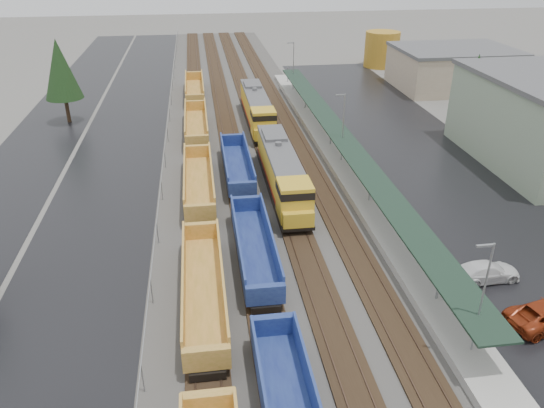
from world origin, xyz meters
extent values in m
cube|color=#302D2B|center=(0.00, 60.00, 0.04)|extent=(20.00, 160.00, 0.08)
cube|color=black|center=(-6.00, 60.00, 0.15)|extent=(2.60, 160.00, 0.15)
cube|color=#473326|center=(-6.72, 60.00, 0.27)|extent=(0.08, 160.00, 0.07)
cube|color=#473326|center=(-5.28, 60.00, 0.27)|extent=(0.08, 160.00, 0.07)
cube|color=black|center=(-2.00, 60.00, 0.15)|extent=(2.60, 160.00, 0.15)
cube|color=#473326|center=(-2.72, 60.00, 0.27)|extent=(0.08, 160.00, 0.07)
cube|color=#473326|center=(-1.28, 60.00, 0.27)|extent=(0.08, 160.00, 0.07)
cube|color=black|center=(2.00, 60.00, 0.15)|extent=(2.60, 160.00, 0.15)
cube|color=#473326|center=(1.28, 60.00, 0.27)|extent=(0.08, 160.00, 0.07)
cube|color=#473326|center=(2.72, 60.00, 0.27)|extent=(0.08, 160.00, 0.07)
cube|color=black|center=(6.00, 60.00, 0.15)|extent=(2.60, 160.00, 0.15)
cube|color=#473326|center=(5.28, 60.00, 0.27)|extent=(0.08, 160.00, 0.07)
cube|color=#473326|center=(6.72, 60.00, 0.27)|extent=(0.08, 160.00, 0.07)
cube|color=black|center=(-15.00, 60.00, 0.01)|extent=(10.00, 160.00, 0.02)
cube|color=black|center=(-25.00, 60.00, 0.01)|extent=(9.00, 160.00, 0.02)
cube|color=black|center=(19.00, 50.00, 0.01)|extent=(16.00, 100.00, 0.02)
cube|color=#9E9B93|center=(9.50, 50.00, 0.35)|extent=(3.00, 80.00, 0.70)
cylinder|color=gray|center=(9.50, 25.00, 1.90)|extent=(0.16, 0.16, 2.40)
cylinder|color=gray|center=(9.50, 40.00, 1.90)|extent=(0.16, 0.16, 2.40)
cylinder|color=gray|center=(9.50, 55.00, 1.90)|extent=(0.16, 0.16, 2.40)
cylinder|color=gray|center=(9.50, 70.00, 1.90)|extent=(0.16, 0.16, 2.40)
cylinder|color=gray|center=(9.50, 85.00, 1.90)|extent=(0.16, 0.16, 2.40)
cube|color=black|center=(9.50, 50.00, 3.20)|extent=(2.60, 65.00, 0.15)
cylinder|color=gray|center=(9.50, 20.00, 4.00)|extent=(0.12, 0.12, 8.00)
cube|color=gray|center=(9.00, 20.00, 7.90)|extent=(1.00, 0.15, 0.12)
cylinder|color=gray|center=(9.50, 50.00, 4.00)|extent=(0.12, 0.12, 8.00)
cube|color=gray|center=(9.00, 50.00, 7.90)|extent=(1.00, 0.15, 0.12)
cylinder|color=gray|center=(9.50, 80.00, 4.00)|extent=(0.12, 0.12, 8.00)
cube|color=gray|center=(9.00, 80.00, 7.90)|extent=(1.00, 0.15, 0.12)
cylinder|color=gray|center=(-9.50, 20.00, 1.00)|extent=(0.08, 0.08, 2.00)
cylinder|color=gray|center=(-9.50, 28.00, 1.00)|extent=(0.08, 0.08, 2.00)
cylinder|color=gray|center=(-9.50, 36.00, 1.00)|extent=(0.08, 0.08, 2.00)
cylinder|color=gray|center=(-9.50, 44.00, 1.00)|extent=(0.08, 0.08, 2.00)
cylinder|color=gray|center=(-9.50, 52.00, 1.00)|extent=(0.08, 0.08, 2.00)
cylinder|color=gray|center=(-9.50, 60.00, 1.00)|extent=(0.08, 0.08, 2.00)
cylinder|color=gray|center=(-9.50, 68.00, 1.00)|extent=(0.08, 0.08, 2.00)
cylinder|color=gray|center=(-9.50, 76.00, 1.00)|extent=(0.08, 0.08, 2.00)
cylinder|color=gray|center=(-9.50, 84.00, 1.00)|extent=(0.08, 0.08, 2.00)
cylinder|color=gray|center=(-9.50, 92.00, 1.00)|extent=(0.08, 0.08, 2.00)
cylinder|color=gray|center=(-9.50, 100.00, 1.00)|extent=(0.08, 0.08, 2.00)
cylinder|color=gray|center=(-9.50, 108.00, 1.00)|extent=(0.08, 0.08, 2.00)
cylinder|color=gray|center=(-9.50, 116.00, 1.00)|extent=(0.08, 0.08, 2.00)
cylinder|color=gray|center=(-9.50, 124.00, 1.00)|extent=(0.08, 0.08, 2.00)
cylinder|color=gray|center=(-9.50, 132.00, 1.00)|extent=(0.08, 0.08, 2.00)
cube|color=gray|center=(-9.50, 60.00, 2.00)|extent=(0.05, 160.00, 0.05)
cube|color=tan|center=(36.00, 80.00, 3.00)|extent=(18.00, 14.00, 6.00)
cube|color=#59595B|center=(36.00, 80.00, 6.25)|extent=(18.36, 14.28, 0.50)
ellipsoid|color=#4A5B47|center=(-30.00, 200.00, 0.00)|extent=(154.00, 110.00, 19.80)
ellipsoid|color=#4A5B47|center=(40.00, 210.00, 0.00)|extent=(196.00, 140.00, 25.20)
cylinder|color=#332316|center=(-23.00, 70.00, 1.65)|extent=(0.50, 0.50, 3.30)
cone|color=black|center=(-23.00, 70.00, 7.15)|extent=(4.84, 4.84, 7.70)
cylinder|color=#332316|center=(28.00, 58.00, 1.50)|extent=(0.50, 0.50, 3.00)
cone|color=black|center=(28.00, 58.00, 6.50)|extent=(4.40, 4.40, 7.00)
cube|color=black|center=(2.00, 44.60, 0.81)|extent=(2.80, 18.68, 0.37)
cube|color=gold|center=(2.00, 45.53, 2.40)|extent=(2.61, 14.94, 2.80)
cube|color=gold|center=(2.00, 37.31, 2.59)|extent=(2.80, 2.99, 3.18)
cube|color=black|center=(2.00, 37.31, 3.52)|extent=(2.85, 3.03, 0.65)
cube|color=gold|center=(2.00, 35.63, 1.65)|extent=(2.61, 0.93, 1.31)
cube|color=#59595B|center=(2.00, 45.53, 3.90)|extent=(2.66, 14.94, 0.33)
cube|color=maroon|center=(0.67, 45.53, 1.28)|extent=(0.04, 14.94, 0.33)
cube|color=maroon|center=(3.33, 45.53, 1.28)|extent=(0.04, 14.94, 0.33)
cube|color=black|center=(2.00, 44.60, 0.44)|extent=(2.05, 5.60, 0.56)
cube|color=black|center=(2.00, 38.06, 0.53)|extent=(2.24, 3.74, 0.47)
cube|color=black|center=(2.00, 51.13, 0.53)|extent=(2.24, 3.74, 0.47)
cylinder|color=#59595B|center=(2.00, 46.46, 4.18)|extent=(0.65, 0.65, 0.47)
cube|color=#59595B|center=(2.00, 49.27, 4.13)|extent=(2.24, 3.74, 0.47)
cube|color=black|center=(2.00, 65.60, 0.81)|extent=(2.80, 18.68, 0.37)
cube|color=gold|center=(2.00, 66.53, 2.40)|extent=(2.61, 14.94, 2.80)
cube|color=gold|center=(2.00, 58.31, 2.59)|extent=(2.80, 2.99, 3.18)
cube|color=black|center=(2.00, 58.31, 3.52)|extent=(2.85, 3.03, 0.65)
cube|color=gold|center=(2.00, 56.63, 1.65)|extent=(2.61, 0.93, 1.31)
cube|color=#59595B|center=(2.00, 66.53, 3.90)|extent=(2.66, 14.94, 0.33)
cube|color=maroon|center=(0.67, 66.53, 1.28)|extent=(0.04, 14.94, 0.33)
cube|color=maroon|center=(3.33, 66.53, 1.28)|extent=(0.04, 14.94, 0.33)
cube|color=black|center=(2.00, 65.60, 0.44)|extent=(2.05, 5.60, 0.56)
cube|color=black|center=(2.00, 59.06, 0.53)|extent=(2.24, 3.74, 0.47)
cube|color=black|center=(2.00, 72.13, 0.53)|extent=(2.24, 3.74, 0.47)
cylinder|color=#59595B|center=(2.00, 67.46, 4.18)|extent=(0.65, 0.65, 0.47)
cube|color=#59595B|center=(2.00, 70.27, 4.13)|extent=(2.24, 3.74, 0.47)
cube|color=#A4802D|center=(-6.00, 17.24, 1.60)|extent=(2.71, 0.52, 1.46)
cube|color=#A4802D|center=(-6.00, 27.62, 0.87)|extent=(2.71, 13.89, 0.26)
cube|color=#A4802D|center=(-7.30, 27.62, 1.81)|extent=(0.16, 13.89, 1.87)
cube|color=#A4802D|center=(-4.70, 27.62, 1.81)|extent=(0.16, 13.89, 1.87)
cube|color=#A4802D|center=(-6.00, 20.47, 1.60)|extent=(2.71, 0.52, 1.46)
cube|color=#A4802D|center=(-6.00, 34.78, 1.60)|extent=(2.71, 0.52, 1.46)
cube|color=black|center=(-6.00, 21.20, 0.56)|extent=(2.08, 2.29, 0.52)
cube|color=black|center=(-6.00, 34.05, 0.56)|extent=(2.08, 2.29, 0.52)
cube|color=#A4802D|center=(-6.00, 45.16, 0.87)|extent=(2.71, 13.89, 0.26)
cube|color=#A4802D|center=(-7.30, 45.16, 1.81)|extent=(0.16, 13.89, 1.87)
cube|color=#A4802D|center=(-4.70, 45.16, 1.81)|extent=(0.16, 13.89, 1.87)
cube|color=#A4802D|center=(-6.00, 38.01, 1.60)|extent=(2.71, 0.52, 1.46)
cube|color=#A4802D|center=(-6.00, 52.32, 1.60)|extent=(2.71, 0.52, 1.46)
cube|color=black|center=(-6.00, 38.74, 0.56)|extent=(2.08, 2.29, 0.52)
cube|color=black|center=(-6.00, 51.59, 0.56)|extent=(2.08, 2.29, 0.52)
cube|color=#A4802D|center=(-6.00, 62.70, 0.87)|extent=(2.71, 13.89, 0.26)
cube|color=#A4802D|center=(-7.30, 62.70, 1.81)|extent=(0.16, 13.89, 1.87)
cube|color=#A4802D|center=(-4.70, 62.70, 1.81)|extent=(0.16, 13.89, 1.87)
cube|color=#A4802D|center=(-6.00, 55.54, 1.60)|extent=(2.71, 0.52, 1.46)
cube|color=#A4802D|center=(-6.00, 69.86, 1.60)|extent=(2.71, 0.52, 1.46)
cube|color=black|center=(-6.00, 56.27, 0.56)|extent=(2.08, 2.29, 0.52)
cube|color=black|center=(-6.00, 69.13, 0.56)|extent=(2.08, 2.29, 0.52)
cube|color=#A4802D|center=(-6.00, 80.24, 0.87)|extent=(2.71, 13.89, 0.26)
cube|color=#A4802D|center=(-7.30, 80.24, 1.81)|extent=(0.16, 13.89, 1.87)
cube|color=#A4802D|center=(-4.70, 80.24, 1.81)|extent=(0.16, 13.89, 1.87)
cube|color=#A4802D|center=(-6.00, 73.08, 1.60)|extent=(2.71, 0.52, 1.46)
cube|color=#A4802D|center=(-6.00, 87.39, 1.60)|extent=(2.71, 0.52, 1.46)
cube|color=black|center=(-6.00, 73.81, 0.56)|extent=(2.08, 2.29, 0.52)
cube|color=black|center=(-6.00, 86.66, 0.56)|extent=(2.08, 2.29, 0.52)
cube|color=navy|center=(-0.73, 16.11, 1.77)|extent=(0.15, 12.79, 1.83)
cube|color=navy|center=(-2.00, 22.71, 1.57)|extent=(2.64, 0.51, 1.42)
cube|color=black|center=(-2.00, 21.99, 0.55)|extent=(2.03, 2.24, 0.51)
cube|color=navy|center=(-2.00, 32.45, 0.86)|extent=(2.64, 12.79, 0.25)
cube|color=navy|center=(-3.27, 32.45, 1.77)|extent=(0.15, 12.79, 1.83)
cube|color=navy|center=(-0.73, 32.45, 1.77)|extent=(0.15, 12.79, 1.83)
cube|color=navy|center=(-2.00, 25.86, 1.57)|extent=(2.64, 0.51, 1.42)
cube|color=navy|center=(-2.00, 39.05, 1.57)|extent=(2.64, 0.51, 1.42)
cube|color=black|center=(-2.00, 26.57, 0.55)|extent=(2.03, 2.24, 0.51)
cube|color=black|center=(-2.00, 38.34, 0.55)|extent=(2.03, 2.24, 0.51)
cube|color=navy|center=(-2.00, 48.80, 0.86)|extent=(2.64, 12.79, 0.25)
cube|color=navy|center=(-3.27, 48.80, 1.77)|extent=(0.15, 12.79, 1.83)
cube|color=navy|center=(-0.73, 48.80, 1.77)|extent=(0.15, 12.79, 1.83)
cube|color=navy|center=(-2.00, 42.20, 1.57)|extent=(2.64, 0.51, 1.42)
cube|color=navy|center=(-2.00, 55.39, 1.57)|extent=(2.64, 0.51, 1.42)
cube|color=black|center=(-2.00, 42.91, 0.55)|extent=(2.03, 2.24, 0.51)
cube|color=black|center=(-2.00, 54.68, 0.55)|extent=(2.03, 2.24, 0.51)
cylinder|color=#AD7D22|center=(29.67, 97.09, 3.25)|extent=(6.50, 6.50, 6.50)
imported|color=white|center=(14.45, 27.46, 0.71)|extent=(2.25, 5.02, 1.43)
camera|label=1|loc=(-5.55, -2.15, 22.53)|focal=35.00mm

